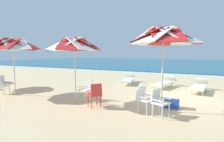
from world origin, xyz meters
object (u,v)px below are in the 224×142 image
at_px(beach_umbrella_2, 13,45).
at_px(cooler_box, 172,102).
at_px(plastic_chair_1, 159,101).
at_px(sun_lounger_0, 199,86).
at_px(beach_umbrella_0, 163,37).
at_px(plastic_chair_2, 87,88).
at_px(sun_lounger_1, 164,82).
at_px(plastic_chair_3, 95,94).
at_px(plastic_chair_0, 144,98).
at_px(sun_lounger_2, 128,79).
at_px(plastic_chair_4, 2,83).
at_px(beach_umbrella_1, 75,45).

bearing_deg(beach_umbrella_2, cooler_box, 9.22).
xyz_separation_m(plastic_chair_1, sun_lounger_0, (0.99, 4.60, -0.22)).
bearing_deg(sun_lounger_0, plastic_chair_1, -102.11).
bearing_deg(cooler_box, beach_umbrella_0, -113.51).
distance_m(plastic_chair_2, sun_lounger_1, 4.96).
bearing_deg(plastic_chair_3, cooler_box, 24.21).
height_order(plastic_chair_2, cooler_box, plastic_chair_2).
xyz_separation_m(beach_umbrella_0, plastic_chair_0, (-0.49, -0.38, -1.98)).
bearing_deg(sun_lounger_0, sun_lounger_2, 169.46).
bearing_deg(beach_umbrella_0, sun_lounger_1, 99.74).
relative_size(plastic_chair_3, beach_umbrella_2, 0.32).
relative_size(plastic_chair_2, sun_lounger_2, 0.39).
distance_m(plastic_chair_2, plastic_chair_4, 4.44).
bearing_deg(sun_lounger_2, sun_lounger_0, -10.54).
height_order(sun_lounger_0, sun_lounger_2, same).
distance_m(beach_umbrella_1, cooler_box, 4.17).
bearing_deg(sun_lounger_1, plastic_chair_4, -142.75).
relative_size(beach_umbrella_0, sun_lounger_0, 1.30).
bearing_deg(sun_lounger_0, plastic_chair_0, -108.96).
relative_size(plastic_chair_2, plastic_chair_3, 1.00).
bearing_deg(beach_umbrella_1, plastic_chair_1, -2.77).
relative_size(plastic_chair_1, beach_umbrella_2, 0.32).
relative_size(plastic_chair_3, plastic_chair_4, 1.00).
distance_m(plastic_chair_3, sun_lounger_1, 5.30).
height_order(beach_umbrella_0, plastic_chair_0, beach_umbrella_0).
xyz_separation_m(beach_umbrella_0, cooler_box, (0.25, 0.57, -2.27)).
relative_size(plastic_chair_0, beach_umbrella_1, 0.33).
height_order(plastic_chair_4, sun_lounger_2, plastic_chair_4).
bearing_deg(plastic_chair_4, beach_umbrella_2, 2.20).
bearing_deg(plastic_chair_3, plastic_chair_2, 139.82).
height_order(plastic_chair_1, plastic_chair_4, same).
relative_size(beach_umbrella_0, sun_lounger_2, 1.28).
bearing_deg(sun_lounger_2, plastic_chair_4, -129.04).
xyz_separation_m(beach_umbrella_1, plastic_chair_4, (-4.22, -0.18, -1.75)).
relative_size(plastic_chair_0, plastic_chair_1, 1.00).
xyz_separation_m(beach_umbrella_1, sun_lounger_1, (2.48, 4.92, -1.97)).
distance_m(plastic_chair_4, cooler_box, 7.82).
distance_m(beach_umbrella_2, plastic_chair_4, 2.02).
distance_m(plastic_chair_0, sun_lounger_2, 5.82).
height_order(beach_umbrella_2, cooler_box, beach_umbrella_2).
bearing_deg(sun_lounger_1, beach_umbrella_2, -139.00).
height_order(beach_umbrella_2, plastic_chair_4, beach_umbrella_2).
distance_m(plastic_chair_1, sun_lounger_1, 5.15).
height_order(plastic_chair_2, sun_lounger_2, plastic_chair_2).
xyz_separation_m(beach_umbrella_2, cooler_box, (6.85, 1.11, -2.11)).
distance_m(beach_umbrella_0, plastic_chair_4, 7.76).
xyz_separation_m(plastic_chair_0, sun_lounger_1, (-0.28, 4.90, -0.22)).
bearing_deg(plastic_chair_0, beach_umbrella_2, -178.42).
height_order(plastic_chair_1, sun_lounger_2, plastic_chair_1).
relative_size(plastic_chair_3, sun_lounger_1, 0.39).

